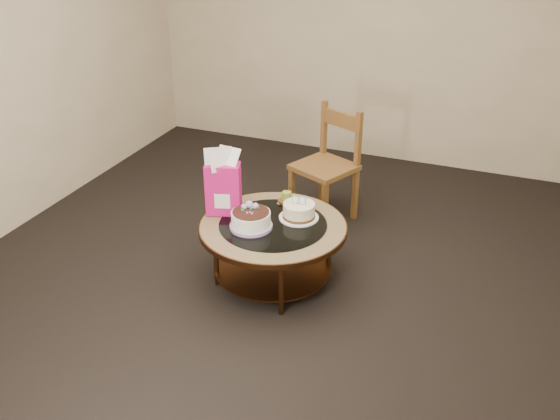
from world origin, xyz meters
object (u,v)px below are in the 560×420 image
at_px(coffee_table, 273,234).
at_px(decorated_cake, 251,220).
at_px(cream_cake, 299,211).
at_px(dining_chair, 328,165).
at_px(gift_bag, 223,182).

distance_m(coffee_table, decorated_cake, 0.21).
relative_size(decorated_cake, cream_cake, 1.05).
bearing_deg(dining_chair, cream_cake, -60.24).
bearing_deg(dining_chair, decorated_cake, -73.89).
relative_size(gift_bag, dining_chair, 0.51).
distance_m(cream_cake, dining_chair, 0.92).
height_order(cream_cake, gift_bag, gift_bag).
bearing_deg(dining_chair, gift_bag, -88.45).
xyz_separation_m(coffee_table, decorated_cake, (-0.12, -0.10, 0.14)).
bearing_deg(decorated_cake, dining_chair, 81.75).
height_order(decorated_cake, dining_chair, dining_chair).
height_order(cream_cake, dining_chair, dining_chair).
xyz_separation_m(gift_bag, dining_chair, (0.43, 1.03, -0.22)).
relative_size(decorated_cake, gift_bag, 0.60).
height_order(coffee_table, cream_cake, cream_cake).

